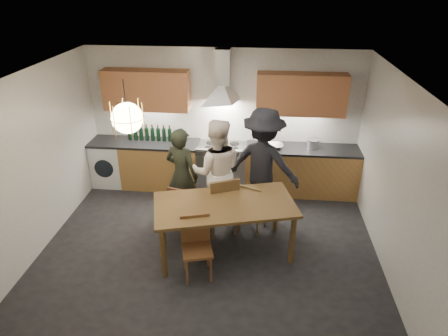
# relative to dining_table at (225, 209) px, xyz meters

# --- Properties ---
(ground) EXTENTS (5.00, 5.00, 0.00)m
(ground) POSITION_rel_dining_table_xyz_m (-0.24, -0.01, -0.74)
(ground) COLOR black
(ground) RESTS_ON ground
(room_shell) EXTENTS (5.02, 4.52, 2.61)m
(room_shell) POSITION_rel_dining_table_xyz_m (-0.24, -0.01, 0.97)
(room_shell) COLOR white
(room_shell) RESTS_ON ground
(counter_run) EXTENTS (5.00, 0.62, 0.90)m
(counter_run) POSITION_rel_dining_table_xyz_m (-0.21, 1.94, -0.29)
(counter_run) COLOR tan
(counter_run) RESTS_ON ground
(range_stove) EXTENTS (0.90, 0.60, 0.92)m
(range_stove) POSITION_rel_dining_table_xyz_m (-0.24, 1.93, -0.30)
(range_stove) COLOR silver
(range_stove) RESTS_ON ground
(wall_fixtures) EXTENTS (4.30, 0.54, 1.10)m
(wall_fixtures) POSITION_rel_dining_table_xyz_m (-0.24, 2.05, 1.14)
(wall_fixtures) COLOR #D28350
(wall_fixtures) RESTS_ON ground
(pendant_lamp) EXTENTS (0.43, 0.43, 0.70)m
(pendant_lamp) POSITION_rel_dining_table_xyz_m (-1.24, -0.11, 1.36)
(pendant_lamp) COLOR black
(pendant_lamp) RESTS_ON ground
(dining_table) EXTENTS (2.16, 1.46, 0.83)m
(dining_table) POSITION_rel_dining_table_xyz_m (0.00, 0.00, 0.00)
(dining_table) COLOR brown
(dining_table) RESTS_ON ground
(chair_back_left) EXTENTS (0.45, 0.45, 0.81)m
(chair_back_left) POSITION_rel_dining_table_xyz_m (-0.73, 0.47, -0.27)
(chair_back_left) COLOR brown
(chair_back_left) RESTS_ON ground
(chair_back_mid) EXTENTS (0.60, 0.60, 1.01)m
(chair_back_mid) POSITION_rel_dining_table_xyz_m (-0.07, 0.44, -0.16)
(chair_back_mid) COLOR brown
(chair_back_mid) RESTS_ON ground
(chair_back_right) EXTENTS (0.51, 0.51, 0.86)m
(chair_back_right) POSITION_rel_dining_table_xyz_m (0.36, 0.55, -0.24)
(chair_back_right) COLOR brown
(chair_back_right) RESTS_ON ground
(chair_front) EXTENTS (0.49, 0.49, 0.88)m
(chair_front) POSITION_rel_dining_table_xyz_m (-0.34, -0.48, -0.24)
(chair_front) COLOR brown
(chair_front) RESTS_ON ground
(person_left) EXTENTS (0.69, 0.58, 1.60)m
(person_left) POSITION_rel_dining_table_xyz_m (-0.78, 0.88, 0.06)
(person_left) COLOR black
(person_left) RESTS_ON ground
(person_mid) EXTENTS (0.94, 0.77, 1.77)m
(person_mid) POSITION_rel_dining_table_xyz_m (-0.22, 0.88, 0.15)
(person_mid) COLOR white
(person_mid) RESTS_ON ground
(person_right) EXTENTS (1.37, 1.02, 1.88)m
(person_right) POSITION_rel_dining_table_xyz_m (0.52, 1.12, 0.21)
(person_right) COLOR black
(person_right) RESTS_ON ground
(mixing_bowl) EXTENTS (0.31, 0.31, 0.07)m
(mixing_bowl) POSITION_rel_dining_table_xyz_m (0.73, 1.90, 0.20)
(mixing_bowl) COLOR silver
(mixing_bowl) RESTS_ON counter_run
(stock_pot) EXTENTS (0.25, 0.25, 0.15)m
(stock_pot) POSITION_rel_dining_table_xyz_m (1.42, 1.98, 0.24)
(stock_pot) COLOR silver
(stock_pot) RESTS_ON counter_run
(wine_bottles) EXTENTS (0.84, 0.07, 0.31)m
(wine_bottles) POSITION_rel_dining_table_xyz_m (-1.61, 2.03, 0.32)
(wine_bottles) COLOR black
(wine_bottles) RESTS_ON counter_run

